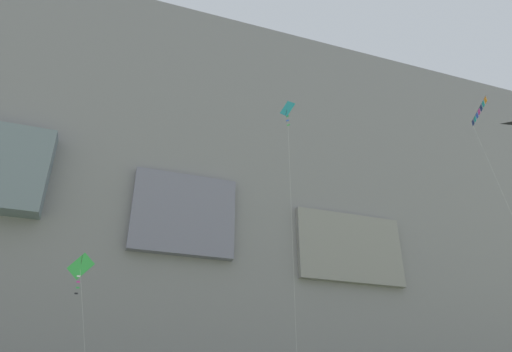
% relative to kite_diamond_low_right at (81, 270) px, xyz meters
% --- Properties ---
extents(cliff_face, '(180.00, 26.40, 56.97)m').
position_rel_kite_diamond_low_right_xyz_m(cliff_face, '(9.57, 25.64, 15.76)').
color(cliff_face, gray).
rests_on(cliff_face, ground).
extents(kite_diamond_low_right, '(3.75, 3.10, 14.06)m').
position_rel_kite_diamond_low_right_xyz_m(kite_diamond_low_right, '(0.00, 0.00, 0.00)').
color(kite_diamond_low_right, green).
rests_on(kite_diamond_low_right, ground).
extents(kite_banner_far_left, '(3.68, 4.00, 29.55)m').
position_rel_kite_diamond_low_right_xyz_m(kite_banner_far_left, '(34.07, -8.50, 15.22)').
color(kite_banner_far_left, black).
rests_on(kite_banner_far_left, ground).
extents(kite_diamond_far_right, '(1.23, 3.21, 32.68)m').
position_rel_kite_diamond_low_right_xyz_m(kite_diamond_far_right, '(17.27, -0.30, 18.09)').
color(kite_diamond_far_right, teal).
rests_on(kite_diamond_far_right, ground).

